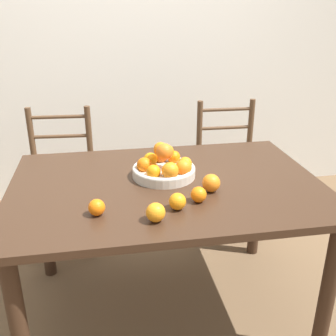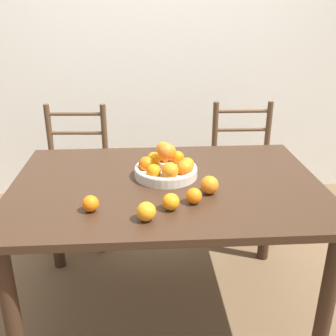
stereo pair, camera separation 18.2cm
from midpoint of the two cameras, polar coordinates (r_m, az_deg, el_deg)
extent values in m
plane|color=brown|center=(2.29, -2.62, -19.59)|extent=(12.00, 12.00, 0.00)
cube|color=silver|center=(3.23, -6.79, 18.25)|extent=(8.00, 0.06, 2.60)
cube|color=#382316|center=(1.88, -3.01, -2.65)|extent=(1.47, 1.00, 0.03)
cylinder|color=#382316|center=(1.79, -23.72, -20.92)|extent=(0.07, 0.07, 0.72)
cylinder|color=#382316|center=(1.93, 19.64, -16.63)|extent=(0.07, 0.07, 0.72)
cylinder|color=#382316|center=(2.46, -19.60, -7.47)|extent=(0.07, 0.07, 0.72)
cylinder|color=#382316|center=(2.56, 10.73, -5.21)|extent=(0.07, 0.07, 0.72)
cylinder|color=beige|center=(1.93, -3.18, -0.68)|extent=(0.31, 0.31, 0.04)
torus|color=beige|center=(1.92, -3.19, -0.11)|extent=(0.31, 0.31, 0.02)
sphere|color=orange|center=(1.92, -0.20, 0.59)|extent=(0.07, 0.07, 0.07)
sphere|color=orange|center=(1.99, -1.78, 1.54)|extent=(0.07, 0.07, 0.07)
sphere|color=orange|center=(2.00, -3.55, 1.68)|extent=(0.07, 0.07, 0.07)
sphere|color=orange|center=(1.98, -5.20, 1.18)|extent=(0.07, 0.07, 0.07)
sphere|color=orange|center=(1.90, -6.21, 0.37)|extent=(0.07, 0.07, 0.07)
sphere|color=orange|center=(1.84, -4.96, -0.60)|extent=(0.07, 0.07, 0.07)
sphere|color=orange|center=(1.82, -2.54, -0.45)|extent=(0.08, 0.08, 0.08)
sphere|color=orange|center=(1.87, -0.54, -0.02)|extent=(0.08, 0.08, 0.08)
sphere|color=orange|center=(1.89, -2.91, 2.39)|extent=(0.07, 0.07, 0.07)
sphere|color=orange|center=(1.91, -3.79, 2.69)|extent=(0.07, 0.07, 0.07)
sphere|color=orange|center=(1.87, -3.37, 2.31)|extent=(0.08, 0.08, 0.08)
sphere|color=orange|center=(1.67, 1.36, -3.94)|extent=(0.07, 0.07, 0.07)
sphere|color=orange|center=(1.53, -5.24, -6.53)|extent=(0.08, 0.08, 0.08)
sphere|color=orange|center=(1.61, -1.96, -4.97)|extent=(0.07, 0.07, 0.07)
sphere|color=orange|center=(1.77, 3.36, -2.25)|extent=(0.08, 0.08, 0.08)
sphere|color=orange|center=(1.62, -13.53, -5.66)|extent=(0.07, 0.07, 0.07)
cylinder|color=#513823|center=(2.69, -21.28, -8.43)|extent=(0.04, 0.04, 0.44)
cylinder|color=#513823|center=(2.61, -13.14, -8.33)|extent=(0.04, 0.04, 0.44)
cylinder|color=#513823|center=(2.90, -20.29, -0.70)|extent=(0.04, 0.04, 0.92)
cylinder|color=#513823|center=(2.82, -12.81, -0.39)|extent=(0.04, 0.04, 0.92)
cube|color=#513823|center=(2.69, -17.20, -2.07)|extent=(0.45, 0.43, 0.04)
cylinder|color=#513823|center=(2.81, -16.87, 1.79)|extent=(0.38, 0.05, 0.02)
cylinder|color=#513823|center=(2.77, -17.18, 4.39)|extent=(0.38, 0.05, 0.02)
cylinder|color=#513823|center=(2.73, -17.51, 7.06)|extent=(0.38, 0.05, 0.02)
cylinder|color=#513823|center=(2.68, 4.02, -6.84)|extent=(0.04, 0.04, 0.44)
cylinder|color=#513823|center=(2.78, 11.73, -6.15)|extent=(0.04, 0.04, 0.44)
cylinder|color=#513823|center=(2.90, 2.64, 0.76)|extent=(0.04, 0.04, 0.92)
cylinder|color=#513823|center=(2.99, 9.81, 1.15)|extent=(0.04, 0.04, 0.92)
cube|color=#513823|center=(2.78, 7.20, -0.42)|extent=(0.43, 0.41, 0.04)
cylinder|color=#513823|center=(2.89, 6.39, 3.26)|extent=(0.38, 0.03, 0.02)
cylinder|color=#513823|center=(2.85, 6.50, 5.80)|extent=(0.38, 0.03, 0.02)
cylinder|color=#513823|center=(2.82, 6.62, 8.41)|extent=(0.38, 0.03, 0.02)
camera|label=1|loc=(0.09, -92.86, -1.19)|focal=42.00mm
camera|label=2|loc=(0.09, 87.14, 1.19)|focal=42.00mm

